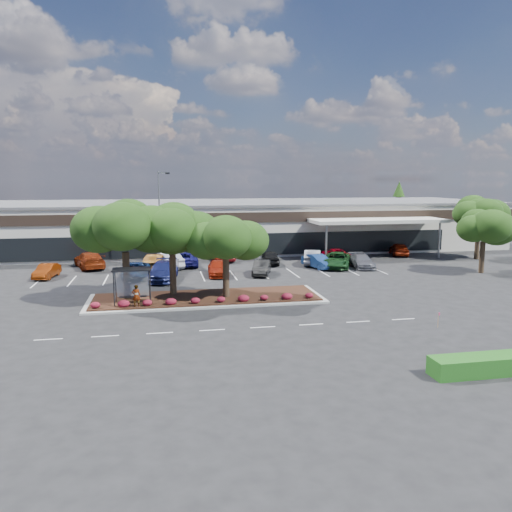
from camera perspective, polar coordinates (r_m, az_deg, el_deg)
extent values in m
plane|color=black|center=(35.47, -1.82, -6.36)|extent=(160.00, 160.00, 0.00)
cube|color=silver|center=(68.31, -6.39, 3.46)|extent=(80.00, 20.00, 6.00)
cube|color=#57575A|center=(68.10, -6.43, 6.06)|extent=(80.40, 20.40, 0.30)
cube|color=black|center=(58.18, -5.61, 4.33)|extent=(80.00, 0.25, 1.20)
cube|color=black|center=(58.52, -5.57, 1.21)|extent=(60.00, 0.18, 2.60)
cube|color=red|center=(57.87, -11.55, 4.17)|extent=(6.00, 0.12, 1.00)
cube|color=silver|center=(61.06, 13.70, 3.96)|extent=(16.00, 5.00, 0.40)
cylinder|color=slate|center=(56.85, 8.03, 1.45)|extent=(0.24, 0.24, 4.20)
cylinder|color=slate|center=(62.80, 20.21, 1.68)|extent=(0.24, 0.24, 4.20)
cube|color=#A1A19C|center=(39.06, -5.67, -4.87)|extent=(18.00, 6.00, 0.15)
cube|color=#3D2215|center=(39.03, -5.67, -4.69)|extent=(17.20, 5.20, 0.12)
cube|color=silver|center=(31.90, -22.65, -8.78)|extent=(1.60, 0.12, 0.01)
cube|color=silver|center=(31.40, -16.86, -8.76)|extent=(1.60, 0.12, 0.01)
cube|color=silver|center=(31.21, -10.95, -8.64)|extent=(1.60, 0.12, 0.01)
cube|color=silver|center=(31.36, -5.03, -8.42)|extent=(1.60, 0.12, 0.01)
cube|color=silver|center=(31.82, 0.77, -8.13)|extent=(1.60, 0.12, 0.01)
cube|color=silver|center=(32.60, 6.34, -7.77)|extent=(1.60, 0.12, 0.01)
cube|color=silver|center=(33.66, 11.59, -7.37)|extent=(1.60, 0.12, 0.01)
cube|color=silver|center=(34.99, 16.47, -6.93)|extent=(1.60, 0.12, 0.01)
cube|color=silver|center=(49.47, -23.73, -2.76)|extent=(0.12, 5.00, 0.01)
cube|color=silver|center=(48.88, -20.30, -2.69)|extent=(0.12, 5.00, 0.01)
cube|color=silver|center=(48.48, -16.80, -2.61)|extent=(0.12, 5.00, 0.01)
cube|color=silver|center=(48.25, -13.25, -2.52)|extent=(0.12, 5.00, 0.01)
cube|color=silver|center=(48.22, -9.69, -2.42)|extent=(0.12, 5.00, 0.01)
cube|color=silver|center=(48.36, -6.13, -2.31)|extent=(0.12, 5.00, 0.01)
cube|color=silver|center=(48.70, -2.61, -2.19)|extent=(0.12, 5.00, 0.01)
cube|color=silver|center=(49.21, 0.85, -2.07)|extent=(0.12, 5.00, 0.01)
cube|color=silver|center=(49.90, 4.23, -1.94)|extent=(0.12, 5.00, 0.01)
cube|color=silver|center=(50.76, 7.50, -1.81)|extent=(0.12, 5.00, 0.01)
cube|color=silver|center=(51.78, 10.65, -1.68)|extent=(0.12, 5.00, 0.01)
cube|color=silver|center=(52.95, 13.67, -1.55)|extent=(0.12, 5.00, 0.01)
cylinder|color=black|center=(38.20, -15.77, -3.27)|extent=(0.08, 0.08, 2.50)
cylinder|color=black|center=(38.07, -12.02, -3.17)|extent=(0.08, 0.08, 2.50)
cylinder|color=black|center=(36.94, -15.94, -3.68)|extent=(0.08, 0.08, 2.50)
cylinder|color=black|center=(36.80, -12.05, -3.58)|extent=(0.08, 0.08, 2.50)
cube|color=black|center=(37.23, -14.02, -1.48)|extent=(2.75, 1.55, 0.10)
cube|color=silver|center=(38.09, -13.91, -3.04)|extent=(2.30, 0.03, 2.00)
cube|color=black|center=(37.90, -13.88, -4.53)|extent=(2.00, 0.35, 0.06)
cube|color=#194F12|center=(26.97, 25.19, -11.15)|extent=(6.00, 1.30, 0.90)
cone|color=#1B3611|center=(87.35, 15.95, 5.31)|extent=(3.96, 3.96, 9.00)
imported|color=#594C47|center=(36.64, -13.52, -4.42)|extent=(0.60, 0.42, 1.59)
cube|color=#A1A19C|center=(54.61, -10.81, -0.94)|extent=(0.50, 0.50, 0.40)
cylinder|color=slate|center=(54.00, -10.96, 4.35)|extent=(0.14, 0.14, 9.70)
cube|color=slate|center=(53.74, -10.64, 9.35)|extent=(0.93, 0.46, 0.14)
cube|color=black|center=(53.61, -10.12, 9.30)|extent=(0.51, 0.41, 0.18)
cube|color=#A37B55|center=(33.66, 20.09, -6.90)|extent=(0.03, 0.03, 0.96)
cube|color=#ED3E85|center=(33.58, 20.20, -6.23)|extent=(0.02, 0.14, 0.18)
imported|color=#6A2405|center=(51.18, -22.80, -1.59)|extent=(2.01, 4.21, 1.33)
imported|color=navy|center=(48.50, -13.52, -1.62)|extent=(2.66, 5.28, 1.43)
imported|color=navy|center=(46.99, -10.59, -1.69)|extent=(3.26, 6.15, 1.70)
imported|color=#4E4C53|center=(50.18, -9.73, -1.20)|extent=(2.15, 4.35, 1.37)
imported|color=maroon|center=(48.56, -4.34, -1.40)|extent=(2.34, 4.99, 1.41)
imported|color=black|center=(48.71, 0.65, -1.34)|extent=(2.71, 4.56, 1.42)
imported|color=#1A431C|center=(53.36, 9.23, -0.47)|extent=(4.75, 6.32, 1.59)
imported|color=navy|center=(52.71, 7.10, -0.62)|extent=(2.71, 4.64, 1.44)
imported|color=#5B5B62|center=(53.85, 11.97, -0.57)|extent=(2.45, 4.98, 1.39)
imported|color=maroon|center=(55.22, -18.50, -0.43)|extent=(4.13, 6.39, 1.72)
imported|color=#B1B6BD|center=(53.03, -10.15, -0.48)|extent=(3.64, 5.53, 1.72)
imported|color=brown|center=(52.44, -11.26, -0.66)|extent=(3.04, 5.29, 1.65)
imported|color=navy|center=(54.29, -8.28, -0.29)|extent=(2.88, 5.83, 1.59)
imported|color=maroon|center=(57.13, -3.79, 0.22)|extent=(2.74, 4.87, 1.56)
imported|color=black|center=(54.73, 1.65, -0.17)|extent=(2.41, 4.67, 1.52)
imported|color=#595B61|center=(54.99, 6.47, -0.11)|extent=(3.21, 5.29, 1.65)
imported|color=maroon|center=(57.94, 9.04, 0.17)|extent=(2.42, 5.13, 1.42)
imported|color=maroon|center=(63.53, 16.03, 0.76)|extent=(3.11, 4.97, 1.58)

